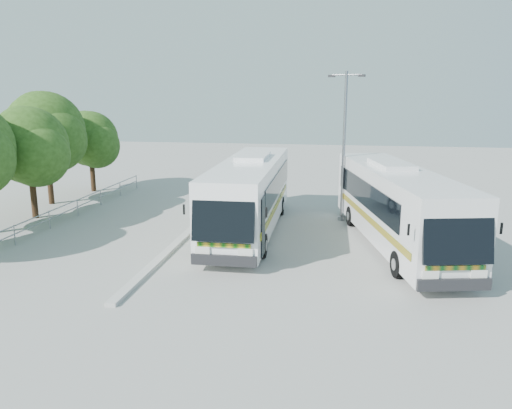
% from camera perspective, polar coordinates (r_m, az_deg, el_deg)
% --- Properties ---
extents(ground, '(100.00, 100.00, 0.00)m').
position_cam_1_polar(ground, '(22.77, -4.54, -5.86)').
color(ground, gray).
rests_on(ground, ground).
extents(kerb_divider, '(0.40, 16.00, 0.15)m').
position_cam_1_polar(kerb_divider, '(25.19, -8.56, -3.95)').
color(kerb_divider, '#B2B2AD').
rests_on(kerb_divider, ground).
extents(railing, '(0.06, 22.00, 1.00)m').
position_cam_1_polar(railing, '(29.94, -21.59, -0.73)').
color(railing, gray).
rests_on(railing, ground).
extents(tree_far_c, '(4.97, 4.69, 6.49)m').
position_cam_1_polar(tree_far_c, '(31.44, -24.44, 6.15)').
color(tree_far_c, '#382314').
rests_on(tree_far_c, ground).
extents(tree_far_d, '(5.62, 5.30, 7.33)m').
position_cam_1_polar(tree_far_d, '(35.13, -22.83, 7.78)').
color(tree_far_d, '#382314').
rests_on(tree_far_d, ground).
extents(tree_far_e, '(4.54, 4.28, 5.92)m').
position_cam_1_polar(tree_far_e, '(38.77, -18.34, 7.12)').
color(tree_far_e, '#382314').
rests_on(tree_far_e, ground).
extents(coach_main, '(2.99, 13.56, 3.75)m').
position_cam_1_polar(coach_main, '(26.22, -0.68, 1.32)').
color(coach_main, white).
rests_on(coach_main, ground).
extents(coach_adjacent, '(5.40, 13.58, 3.70)m').
position_cam_1_polar(coach_adjacent, '(24.59, 15.75, -0.01)').
color(coach_adjacent, silver).
rests_on(coach_adjacent, ground).
extents(lamppost, '(2.01, 0.75, 8.37)m').
position_cam_1_polar(lamppost, '(28.57, 10.03, 7.27)').
color(lamppost, gray).
rests_on(lamppost, ground).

